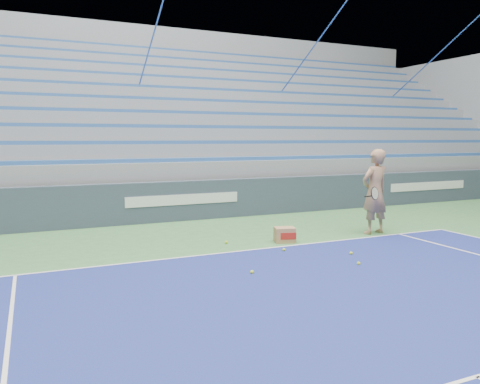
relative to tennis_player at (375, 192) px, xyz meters
name	(u,v)px	position (x,y,z in m)	size (l,w,h in m)	color
sponsor_barrier	(182,201)	(-3.64, 3.65, -0.46)	(30.00, 0.32, 1.10)	#354151
bleachers	(137,136)	(-3.65, 9.37, 1.34)	(31.00, 9.15, 7.30)	gray
tennis_player	(375,192)	(0.00, 0.00, 0.00)	(1.00, 0.90, 2.02)	tan
ball_box	(285,235)	(-2.41, 0.06, -0.85)	(0.51, 0.45, 0.33)	#A67850
tennis_ball_0	(351,253)	(-1.79, -1.48, -0.98)	(0.07, 0.07, 0.07)	#C5E12E
tennis_ball_1	(284,250)	(-2.85, -0.69, -0.98)	(0.07, 0.07, 0.07)	#C5E12E
tennis_ball_2	(359,264)	(-2.14, -2.15, -0.98)	(0.07, 0.07, 0.07)	#C5E12E
tennis_ball_3	(226,242)	(-3.65, 0.43, -0.98)	(0.07, 0.07, 0.07)	#C5E12E
tennis_ball_4	(252,272)	(-4.12, -1.86, -0.98)	(0.07, 0.07, 0.07)	#C5E12E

